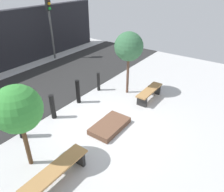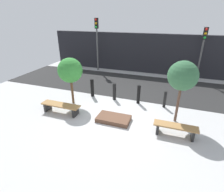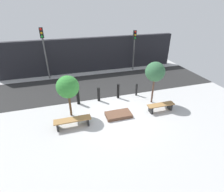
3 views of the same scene
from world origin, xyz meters
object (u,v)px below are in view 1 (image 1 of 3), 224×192
(bench_right, at_px, (149,92))
(bollard_far_left, at_px, (20,124))
(bollard_right, at_px, (99,82))
(traffic_light_mid_west, at_px, (50,17))
(tree_behind_right_bench, at_px, (129,47))
(planter_bed, at_px, (110,126))
(tree_behind_left_bench, at_px, (18,109))
(bollard_left, at_px, (53,107))
(bollard_center, at_px, (78,92))
(bench_left, at_px, (56,172))

(bench_right, bearing_deg, bollard_far_left, 153.71)
(bollard_right, relative_size, traffic_light_mid_west, 0.24)
(tree_behind_right_bench, height_order, traffic_light_mid_west, traffic_light_mid_west)
(planter_bed, height_order, tree_behind_right_bench, tree_behind_right_bench)
(traffic_light_mid_west, bearing_deg, planter_bed, -118.71)
(tree_behind_left_bench, relative_size, tree_behind_right_bench, 0.90)
(planter_bed, xyz_separation_m, bollard_left, (-0.68, 2.09, 0.38))
(bollard_center, xyz_separation_m, bollard_right, (1.36, 0.00, -0.07))
(bench_left, relative_size, planter_bed, 1.31)
(planter_bed, relative_size, bollard_left, 1.55)
(bench_left, xyz_separation_m, planter_bed, (2.61, 0.20, -0.25))
(bollard_right, bearing_deg, planter_bed, -134.21)
(bench_right, relative_size, tree_behind_left_bench, 0.68)
(bollard_far_left, bearing_deg, bollard_center, 0.00)
(bench_left, height_order, traffic_light_mid_west, traffic_light_mid_west)
(bollard_far_left, bearing_deg, tree_behind_right_bench, -14.35)
(bench_right, xyz_separation_m, bollard_center, (-1.93, 2.29, 0.17))
(tree_behind_left_bench, bearing_deg, bollard_far_left, 64.13)
(planter_bed, relative_size, traffic_light_mid_west, 0.40)
(planter_bed, distance_m, bollard_far_left, 2.95)
(bench_left, relative_size, tree_behind_left_bench, 0.79)
(bench_left, relative_size, bollard_far_left, 1.87)
(bench_right, distance_m, planter_bed, 2.63)
(tree_behind_left_bench, height_order, traffic_light_mid_west, traffic_light_mid_west)
(tree_behind_left_bench, distance_m, bollard_right, 5.00)
(tree_behind_left_bench, xyz_separation_m, bollard_right, (4.65, 1.19, -1.39))
(planter_bed, relative_size, bollard_far_left, 1.43)
(planter_bed, height_order, bollard_far_left, bollard_far_left)
(bench_left, height_order, tree_behind_left_bench, tree_behind_left_bench)
(tree_behind_right_bench, bearing_deg, bollard_center, 148.41)
(planter_bed, height_order, bollard_left, bollard_left)
(bench_left, bearing_deg, bollard_right, 26.29)
(bollard_far_left, xyz_separation_m, bollard_right, (4.07, 0.00, -0.08))
(bench_right, distance_m, tree_behind_right_bench, 2.10)
(bollard_far_left, bearing_deg, planter_bed, -45.79)
(tree_behind_left_bench, distance_m, bollard_far_left, 1.86)
(bench_left, relative_size, bench_right, 1.16)
(tree_behind_right_bench, bearing_deg, traffic_light_mid_west, 78.32)
(bollard_center, distance_m, traffic_light_mid_west, 6.29)
(bench_left, distance_m, bollard_right, 5.18)
(bench_right, bearing_deg, bollard_left, 145.10)
(bollard_far_left, height_order, bollard_right, bollard_far_left)
(tree_behind_right_bench, bearing_deg, planter_bed, -160.93)
(traffic_light_mid_west, bearing_deg, tree_behind_right_bench, -101.68)
(tree_behind_right_bench, distance_m, bollard_far_left, 5.06)
(tree_behind_right_bench, relative_size, bollard_center, 2.70)
(bollard_left, bearing_deg, bench_right, -34.86)
(tree_behind_left_bench, distance_m, tree_behind_right_bench, 5.23)
(tree_behind_left_bench, bearing_deg, bench_right, -11.92)
(tree_behind_right_bench, xyz_separation_m, traffic_light_mid_west, (1.28, 6.21, 0.40))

